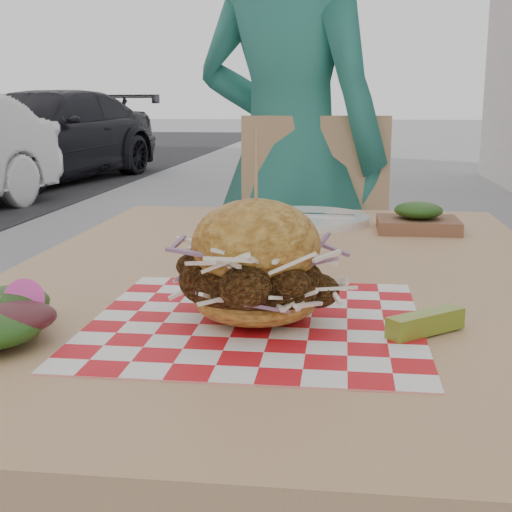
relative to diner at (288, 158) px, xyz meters
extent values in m
imported|color=#2A7B6D|center=(0.00, 0.00, 0.00)|extent=(0.71, 0.60, 1.65)
imported|color=black|center=(-3.57, 6.49, -0.26)|extent=(2.35, 4.15, 1.14)
cube|color=tan|center=(0.08, -1.09, -0.10)|extent=(0.80, 1.20, 0.04)
cylinder|color=#333338|center=(-0.26, -0.55, -0.47)|extent=(0.05, 0.05, 0.71)
cylinder|color=#333338|center=(0.42, -0.55, -0.47)|extent=(0.05, 0.05, 0.71)
cube|color=tan|center=(0.08, -0.26, -0.38)|extent=(0.47, 0.47, 0.04)
cube|color=tan|center=(0.06, -0.06, -0.13)|extent=(0.42, 0.09, 0.50)
cylinder|color=#333338|center=(-0.07, -0.46, -0.61)|extent=(0.03, 0.03, 0.43)
cylinder|color=#333338|center=(0.28, -0.42, -0.61)|extent=(0.03, 0.03, 0.43)
cylinder|color=#333338|center=(-0.12, -0.11, -0.61)|extent=(0.03, 0.03, 0.43)
cylinder|color=#333338|center=(0.24, -0.06, -0.61)|extent=(0.03, 0.03, 0.43)
cube|color=red|center=(0.07, -1.35, -0.07)|extent=(0.36, 0.36, 0.00)
ellipsoid|color=gold|center=(0.07, -1.35, -0.05)|extent=(0.14, 0.14, 0.05)
ellipsoid|color=brown|center=(0.07, -1.35, -0.03)|extent=(0.15, 0.14, 0.08)
ellipsoid|color=gold|center=(0.07, -1.35, 0.01)|extent=(0.14, 0.14, 0.10)
cylinder|color=tan|center=(0.07, -1.35, 0.08)|extent=(0.00, 0.00, 0.11)
cube|color=olive|center=(0.25, -1.37, -0.06)|extent=(0.09, 0.08, 0.02)
ellipsoid|color=#3F1419|center=(-0.15, -1.43, -0.06)|extent=(0.08, 0.08, 0.03)
ellipsoid|color=#1C4413|center=(-0.17, -1.41, -0.06)|extent=(0.08, 0.08, 0.03)
ellipsoid|color=#1C4413|center=(-0.19, -1.41, -0.06)|extent=(0.08, 0.08, 0.03)
ellipsoid|color=#3F1419|center=(-0.17, -1.46, -0.06)|extent=(0.08, 0.08, 0.03)
cylinder|color=#FD46B9|center=(-0.17, -1.41, -0.04)|extent=(0.05, 0.05, 0.04)
cylinder|color=white|center=(0.08, -0.68, -0.07)|extent=(0.27, 0.27, 0.01)
cube|color=silver|center=(0.05, -0.68, -0.06)|extent=(0.15, 0.03, 0.00)
cube|color=silver|center=(0.11, -0.68, -0.06)|extent=(0.15, 0.03, 0.00)
cube|color=brown|center=(0.30, -0.75, -0.06)|extent=(0.15, 0.12, 0.02)
ellipsoid|color=#1C4413|center=(0.30, -0.75, -0.04)|extent=(0.09, 0.09, 0.03)
camera|label=1|loc=(0.16, -2.10, 0.16)|focal=50.00mm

